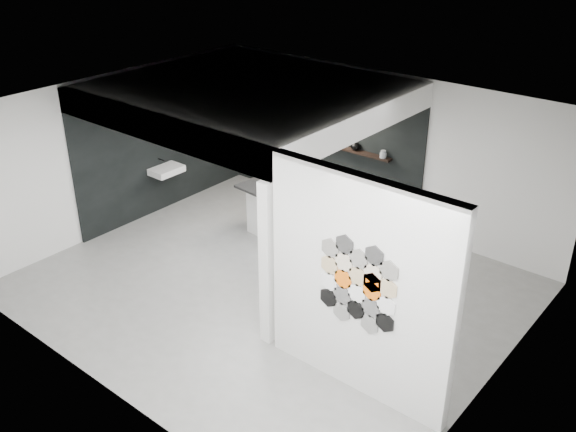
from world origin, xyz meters
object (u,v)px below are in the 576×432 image
Objects in this scene: wall_basin at (167,170)px; partition_panel at (359,288)px; glass_vase at (383,154)px; kettle at (355,146)px; glass_bowl at (383,155)px; utensil_cup at (289,129)px; kitchen_island at (289,216)px; bottle_dark at (306,133)px; stockpot at (277,125)px.

partition_panel is at bearing -18.23° from wall_basin.
partition_panel is 4.39m from glass_vase.
glass_vase is at bearing 118.23° from partition_panel.
glass_bowl is at bearing -12.51° from kettle.
glass_bowl is 1.15× the size of utensil_cup.
partition_panel reaches higher than kettle.
utensil_cup is at bearing 180.00° from glass_bowl.
kitchen_island is 1.96m from bottle_dark.
partition_panel is at bearing -33.17° from kitchen_island.
glass_bowl is 0.02m from glass_vase.
kettle is 1.71× the size of utensil_cup.
wall_basin is 4.00m from glass_bowl.
wall_basin is at bearing -148.65° from glass_vase.
bottle_dark is (1.68, 2.07, 0.55)m from wall_basin.
glass_bowl is 1.71m from bottle_dark.
bottle_dark is at bearing 180.00° from glass_bowl.
partition_panel is 15.80× the size of kettle.
glass_vase is (0.88, 1.53, 0.90)m from kitchen_island.
glass_vase reaches higher than utensil_cup.
utensil_cup is (1.25, 2.07, 0.52)m from wall_basin.
wall_basin is 2.80× the size of stockpot.
partition_panel is at bearing -67.96° from kettle.
wall_basin is at bearing -121.25° from utensil_cup.
partition_panel is at bearing -42.54° from utensil_cup.
kitchen_island is 15.40× the size of glass_bowl.
stockpot reaches higher than bottle_dark.
glass_vase is (3.39, 2.07, 0.54)m from wall_basin.
kitchen_island is 2.17m from utensil_cup.
wall_basin is 3.52m from kettle.
kitchen_island is at bearing 12.11° from wall_basin.
wall_basin is at bearing -148.65° from glass_bowl.
kitchen_island is 1.80m from kettle.
wall_basin is at bearing -156.13° from kettle.
partition_panel is 3.88m from kitchen_island.
glass_vase is 0.83× the size of bottle_dark.
partition_panel is 13.08× the size of stockpot.
kettle is at bearing 0.00° from bottle_dark.
glass_bowl is at bearing 0.00° from utensil_cup.
utensil_cup is at bearing 58.75° from wall_basin.
kettle is at bearing 0.00° from stockpot.
partition_panel is 5.41m from bottle_dark.
kitchen_island reaches higher than wall_basin.
wall_basin is 3.82× the size of bottle_dark.
kettle is (1.84, 0.00, -0.01)m from stockpot.
utensil_cup is at bearing 137.46° from partition_panel.
glass_bowl is (2.43, 0.00, -0.04)m from stockpot.
stockpot is 1.64× the size of glass_vase.
bottle_dark is at bearing 50.81° from wall_basin.
glass_vase is at bearing 31.35° from wall_basin.
kettle is at bearing 0.00° from utensil_cup.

